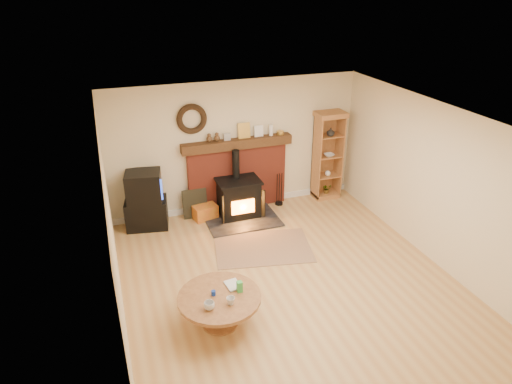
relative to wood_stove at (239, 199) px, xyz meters
name	(u,v)px	position (x,y,z in m)	size (l,w,h in m)	color
ground	(288,280)	(0.09, -2.28, -0.38)	(5.50, 5.50, 0.00)	#B8854C
room_shell	(288,178)	(0.08, -2.18, 1.34)	(5.02, 5.52, 2.61)	beige
chimney_breast	(237,171)	(0.10, 0.39, 0.42)	(2.20, 0.22, 1.78)	#9C3727
wood_stove	(239,199)	(0.00, 0.00, 0.00)	(1.40, 1.00, 1.33)	black
area_rug	(263,248)	(0.04, -1.26, -0.37)	(1.66, 1.14, 0.01)	brown
tv_unit	(145,201)	(-1.77, 0.19, 0.16)	(0.84, 0.65, 1.12)	black
curio_cabinet	(327,155)	(2.03, 0.28, 0.56)	(0.60, 0.43, 1.87)	#945630
firelog_box	(205,212)	(-0.66, 0.12, -0.24)	(0.45, 0.28, 0.28)	gold
leaning_painting	(195,203)	(-0.82, 0.27, -0.09)	(0.48, 0.03, 0.58)	black
fire_tools	(279,199)	(0.94, 0.22, -0.25)	(0.16, 0.16, 0.70)	black
coffee_table	(220,302)	(-1.18, -2.89, 0.01)	(1.12, 1.12, 0.63)	brown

